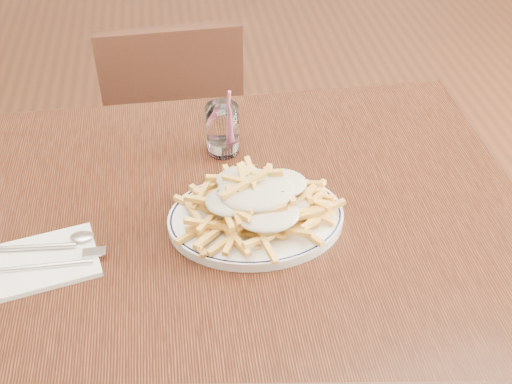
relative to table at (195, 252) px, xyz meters
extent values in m
cube|color=black|center=(0.00, 0.00, 0.06)|extent=(1.20, 0.80, 0.04)
cylinder|color=black|center=(0.55, 0.35, -0.32)|extent=(0.05, 0.05, 0.71)
cube|color=black|center=(-0.02, 0.82, -0.29)|extent=(0.38, 0.38, 0.04)
cube|color=black|center=(-0.02, 0.65, -0.07)|extent=(0.37, 0.05, 0.41)
cylinder|color=black|center=(0.13, 0.98, -0.49)|extent=(0.03, 0.03, 0.36)
cylinder|color=black|center=(-0.19, 0.97, -0.49)|extent=(0.03, 0.03, 0.36)
cylinder|color=black|center=(0.14, 0.66, -0.49)|extent=(0.03, 0.03, 0.36)
cylinder|color=black|center=(-0.17, 0.65, -0.49)|extent=(0.03, 0.03, 0.36)
torus|color=black|center=(0.11, -0.02, 0.09)|extent=(0.28, 0.28, 0.01)
ellipsoid|color=beige|center=(0.11, -0.02, 0.16)|extent=(0.22, 0.19, 0.03)
cube|color=white|center=(-0.26, -0.07, 0.08)|extent=(0.21, 0.16, 0.01)
cylinder|color=white|center=(0.07, 0.20, 0.13)|extent=(0.06, 0.06, 0.10)
cylinder|color=white|center=(0.07, 0.20, 0.09)|extent=(0.06, 0.06, 0.03)
cylinder|color=#F95F92|center=(0.08, 0.20, 0.15)|extent=(0.02, 0.03, 0.14)
camera|label=1|loc=(-0.01, -0.83, 0.84)|focal=45.00mm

